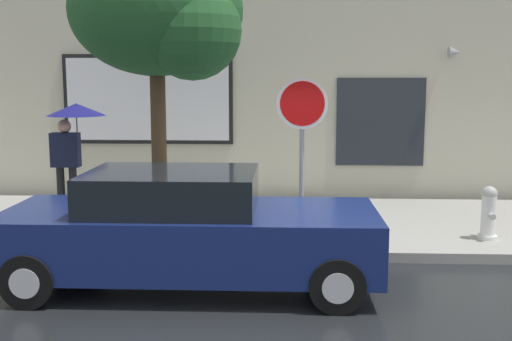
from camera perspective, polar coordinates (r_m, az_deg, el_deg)
The scene contains 8 objects.
ground_plane at distance 8.14m, azimuth 1.54°, elevation -10.31°, with size 60.00×60.00×0.00m, color black.
sidewalk at distance 11.00m, azimuth 1.84°, elevation -4.88°, with size 20.00×4.00×0.15m, color #A3A099.
building_facade at distance 13.22m, azimuth 1.97°, elevation 12.25°, with size 20.00×0.67×7.00m.
parked_car at distance 7.92m, azimuth -6.24°, elevation -5.42°, with size 4.62×1.88×1.47m.
fire_hydrant at distance 10.27m, azimuth 20.36°, elevation -3.65°, with size 0.30×0.44×0.82m.
pedestrian_with_umbrella at distance 11.66m, azimuth -16.30°, elevation 3.91°, with size 1.04×1.04×2.01m.
street_tree at distance 9.57m, azimuth -8.43°, elevation 13.76°, with size 2.59×2.20×4.42m.
stop_sign at distance 9.34m, azimuth 4.20°, elevation 3.98°, with size 0.76×0.10×2.46m.
Camera 1 is at (0.14, -7.70, 2.64)m, focal length 44.05 mm.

